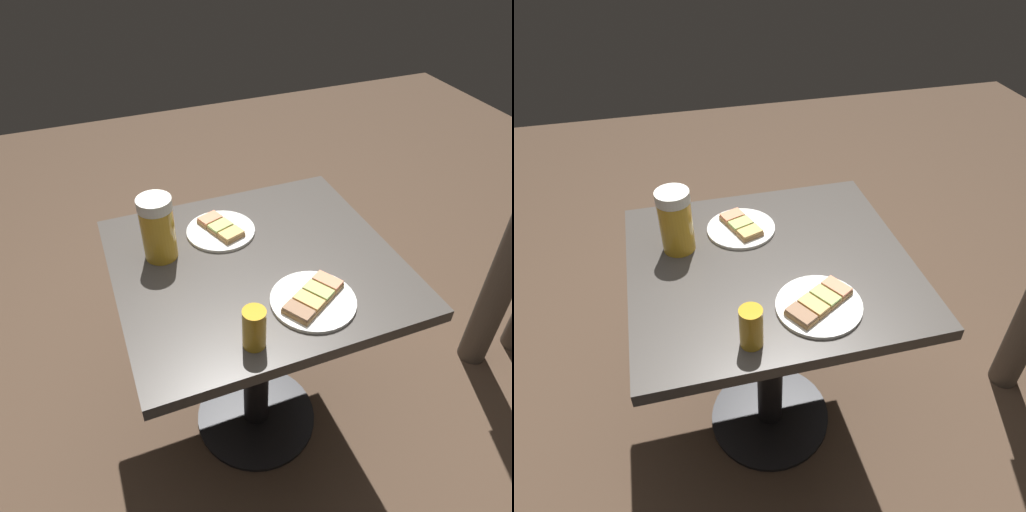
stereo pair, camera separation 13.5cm
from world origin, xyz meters
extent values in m
plane|color=#4C3828|center=(0.00, 0.00, 0.00)|extent=(6.00, 6.00, 0.00)
cylinder|color=black|center=(0.00, 0.00, 0.01)|extent=(0.44, 0.44, 0.01)
cylinder|color=black|center=(0.00, 0.00, 0.38)|extent=(0.09, 0.09, 0.73)
cube|color=#423D38|center=(0.00, 0.00, 0.75)|extent=(0.79, 0.72, 0.04)
cylinder|color=white|center=(-0.05, 0.17, 0.77)|extent=(0.21, 0.21, 0.01)
cube|color=#9E7547|center=(-0.07, 0.22, 0.78)|extent=(0.08, 0.07, 0.01)
cube|color=#EA8E66|center=(-0.07, 0.22, 0.79)|extent=(0.08, 0.06, 0.01)
cube|color=#9E7547|center=(-0.05, 0.17, 0.78)|extent=(0.08, 0.07, 0.01)
cube|color=#ADC66B|center=(-0.05, 0.17, 0.79)|extent=(0.08, 0.06, 0.01)
cube|color=#9E7547|center=(-0.03, 0.12, 0.78)|extent=(0.08, 0.07, 0.01)
cube|color=#E5B266|center=(-0.03, 0.12, 0.79)|extent=(0.08, 0.06, 0.01)
cylinder|color=white|center=(0.08, -0.20, 0.77)|extent=(0.22, 0.22, 0.01)
cube|color=#9E7547|center=(0.02, -0.24, 0.78)|extent=(0.08, 0.09, 0.01)
cube|color=#997051|center=(0.02, -0.24, 0.79)|extent=(0.07, 0.08, 0.01)
cube|color=#9E7547|center=(0.06, -0.22, 0.78)|extent=(0.08, 0.09, 0.01)
cube|color=#E5B266|center=(0.06, -0.22, 0.79)|extent=(0.07, 0.08, 0.01)
cube|color=#9E7547|center=(0.10, -0.19, 0.78)|extent=(0.08, 0.09, 0.01)
cube|color=#ADC66B|center=(0.10, -0.19, 0.79)|extent=(0.07, 0.08, 0.01)
cube|color=#9E7547|center=(0.13, -0.17, 0.78)|extent=(0.08, 0.09, 0.01)
cube|color=#EA8E66|center=(0.13, -0.17, 0.79)|extent=(0.07, 0.08, 0.01)
cylinder|color=gold|center=(-0.24, 0.12, 0.85)|extent=(0.09, 0.09, 0.16)
cylinder|color=white|center=(-0.24, 0.12, 0.94)|extent=(0.10, 0.10, 0.03)
torus|color=silver|center=(-0.24, 0.18, 0.85)|extent=(0.02, 0.10, 0.10)
cylinder|color=gold|center=(-0.11, -0.28, 0.82)|extent=(0.06, 0.06, 0.11)
camera|label=1|loc=(-0.38, -0.97, 1.64)|focal=34.00mm
camera|label=2|loc=(-0.25, -1.02, 1.64)|focal=34.00mm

